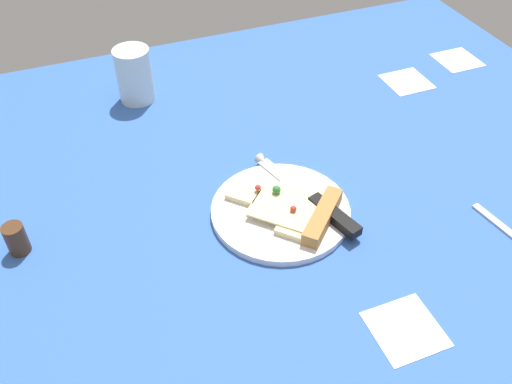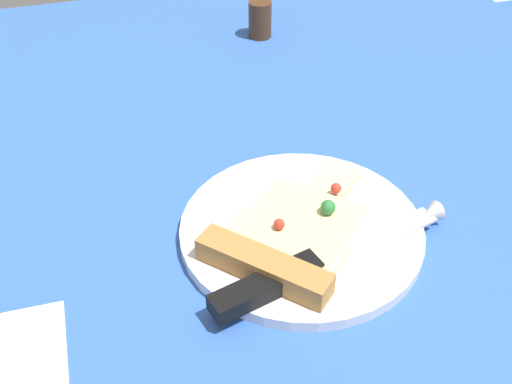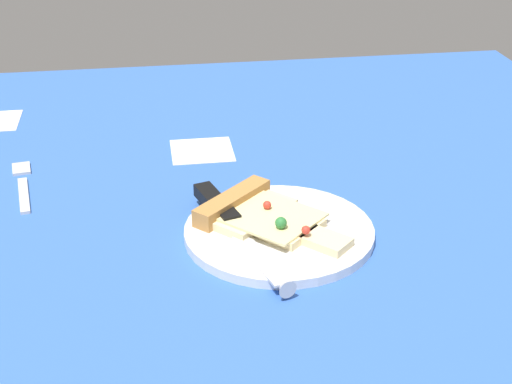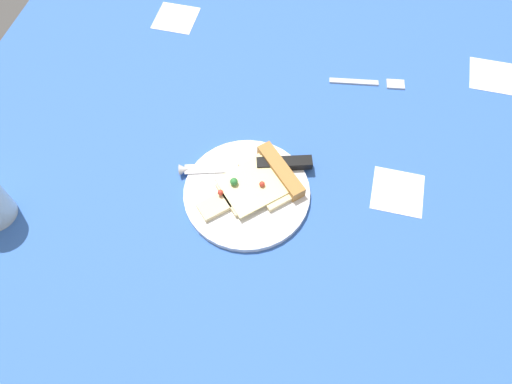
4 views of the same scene
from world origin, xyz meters
The scene contains 5 objects.
ground_plane centered at (-0.02, 0.02, -1.50)cm, with size 129.98×129.98×3.00cm.
plate centered at (-3.14, -6.79, 0.57)cm, with size 22.33×22.33×1.15cm, color silver.
pizza_slice centered at (-1.30, -4.97, 1.94)cm, with size 17.91×17.72×2.67cm.
knife centered at (-2.23, -1.29, 1.75)cm, with size 23.62×8.78×2.45cm.
fork centered at (15.33, 24.72, 0.40)cm, with size 15.39×4.15×0.80cm.
Camera 4 is at (8.30, -47.83, 74.12)cm, focal length 33.74 mm.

